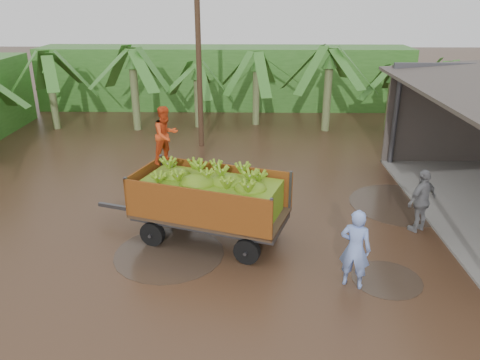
# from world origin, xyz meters

# --- Properties ---
(ground) EXTENTS (100.00, 100.00, 0.00)m
(ground) POSITION_xyz_m (0.00, 0.00, 0.00)
(ground) COLOR black
(ground) RESTS_ON ground
(hedge_north) EXTENTS (22.00, 3.00, 3.60)m
(hedge_north) POSITION_xyz_m (-2.00, 16.00, 1.80)
(hedge_north) COLOR #2D661E
(hedge_north) RESTS_ON ground
(banana_trailer) EXTENTS (5.89, 3.29, 3.64)m
(banana_trailer) POSITION_xyz_m (-1.67, -0.72, 1.30)
(banana_trailer) COLOR #A45517
(banana_trailer) RESTS_ON ground
(man_blue) EXTENTS (0.87, 0.74, 2.01)m
(man_blue) POSITION_xyz_m (1.96, -2.99, 1.01)
(man_blue) COLOR #7A95DE
(man_blue) RESTS_ON ground
(man_grey) EXTENTS (1.21, 1.01, 1.93)m
(man_grey) POSITION_xyz_m (4.50, -0.12, 0.97)
(man_grey) COLOR slate
(man_grey) RESTS_ON ground
(utility_pole) EXTENTS (1.20, 0.24, 7.40)m
(utility_pole) POSITION_xyz_m (-2.73, 8.06, 3.76)
(utility_pole) COLOR #47301E
(utility_pole) RESTS_ON ground
(banana_plants) EXTENTS (24.51, 20.68, 4.31)m
(banana_plants) POSITION_xyz_m (-4.70, 7.44, 1.89)
(banana_plants) COLOR #2D661E
(banana_plants) RESTS_ON ground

